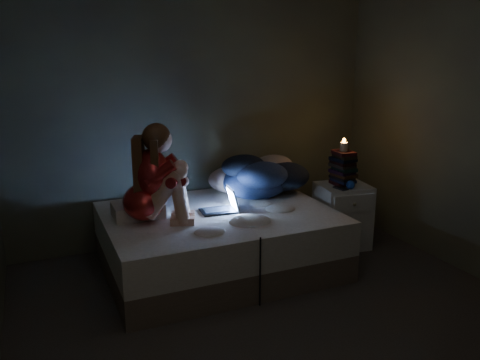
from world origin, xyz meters
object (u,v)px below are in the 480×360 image
phone (343,188)px  candle (344,148)px  woman (142,174)px  bed (219,240)px  laptop (218,200)px  nightstand (342,216)px

phone → candle: bearing=44.2°
woman → candle: woman is taller
bed → woman: (-0.63, -0.01, 0.65)m
bed → candle: (1.25, 0.02, 0.71)m
woman → laptop: 0.69m
laptop → candle: candle is taller
woman → nightstand: woman is taller
nightstand → woman: bearing=-171.7°
laptop → candle: 1.30m
laptop → phone: 1.18m
nightstand → phone: bearing=-121.1°
bed → nightstand: 1.27m
nightstand → candle: bearing=167.0°
phone → bed: bearing=159.9°
laptop → nightstand: bearing=5.3°
bed → woman: woman is taller
woman → nightstand: (1.90, 0.02, -0.61)m
laptop → nightstand: (1.27, 0.01, -0.32)m
woman → phone: 1.83m
candle → laptop: bearing=-179.1°
candle → nightstand: bearing=-20.7°
laptop → bed: bearing=50.7°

